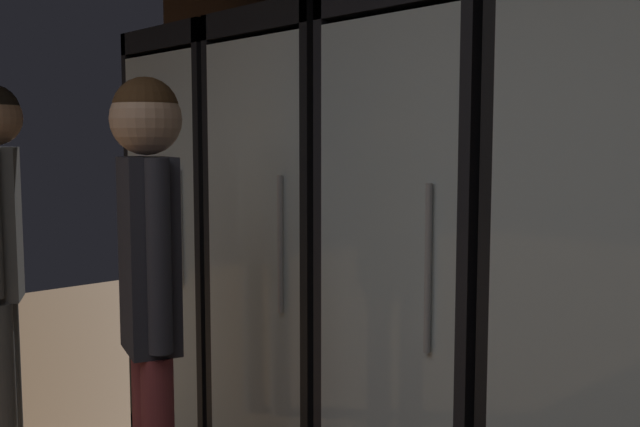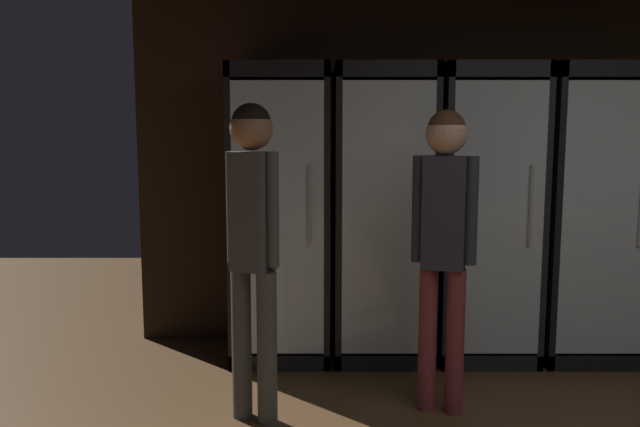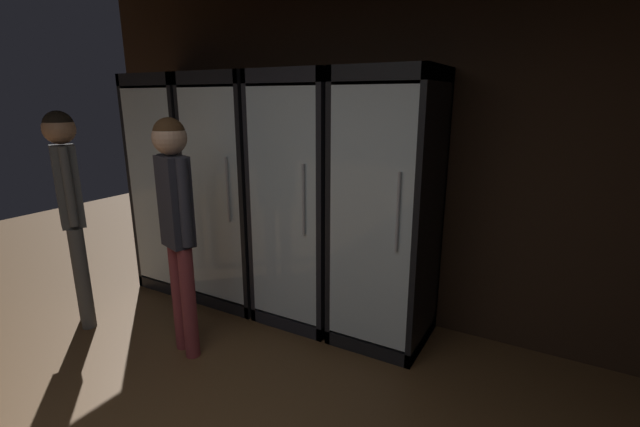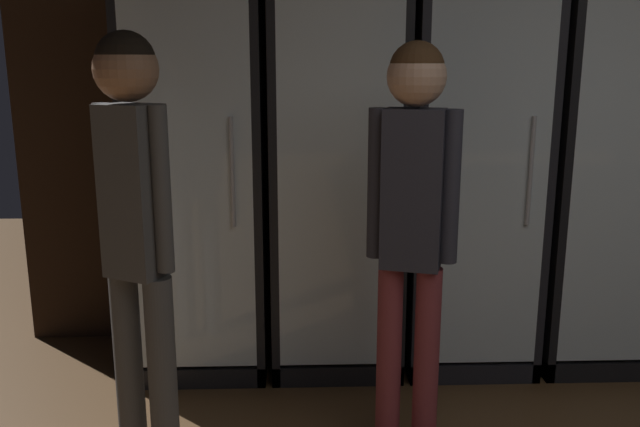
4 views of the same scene
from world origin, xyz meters
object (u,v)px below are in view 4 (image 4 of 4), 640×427
cooler_left (335,182)px  shopper_near (412,204)px  cooler_far_left (202,184)px  shopper_far (135,213)px  cooler_center (467,183)px  cooler_right (597,180)px

cooler_left → shopper_near: (0.24, -0.93, 0.09)m
cooler_far_left → shopper_far: 1.04m
cooler_left → cooler_center: same height
shopper_far → cooler_far_left: bearing=85.3°
cooler_center → cooler_left: bearing=179.9°
shopper_far → cooler_center: bearing=35.6°
cooler_far_left → cooler_left: same height
cooler_right → shopper_near: bearing=-140.4°
cooler_center → shopper_far: bearing=-144.4°
cooler_far_left → shopper_near: bearing=-45.5°
cooler_center → shopper_far: cooler_center is taller
cooler_center → cooler_right: 0.68m
cooler_far_left → cooler_right: (2.03, -0.00, 0.01)m
cooler_center → cooler_far_left: bearing=179.9°
cooler_left → shopper_near: size_ratio=1.19×
cooler_center → cooler_right: (0.68, -0.00, 0.01)m
cooler_far_left → cooler_left: 0.68m
cooler_left → cooler_center: (0.68, -0.00, -0.01)m
cooler_far_left → shopper_near: cooler_far_left is taller
cooler_right → cooler_left: bearing=180.0°
cooler_right → cooler_center: bearing=180.0°
cooler_far_left → shopper_far: (-0.09, -1.03, 0.09)m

